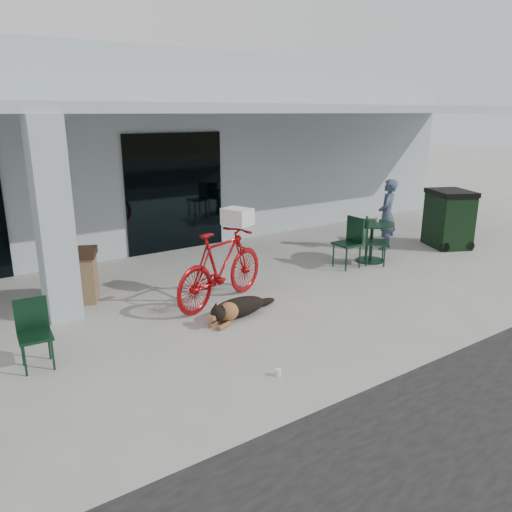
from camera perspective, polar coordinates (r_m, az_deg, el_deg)
ground at (r=7.10m, az=-4.34°, el=-10.18°), size 80.00×80.00×0.00m
building at (r=14.41m, az=-22.23°, el=11.42°), size 22.00×7.00×4.50m
storefront_glass_right at (r=11.76m, az=-9.21°, el=7.16°), size 2.40×0.06×2.70m
column at (r=8.16m, az=-22.14°, el=3.75°), size 0.50×0.50×3.12m
overhang at (r=9.66m, az=-16.05°, el=15.94°), size 22.00×2.80×0.18m
bicycle at (r=8.39m, az=-3.99°, el=-1.24°), size 2.22×1.28×1.29m
laundry_basket at (r=8.53m, az=-2.15°, el=4.52°), size 0.49×0.57×0.28m
dog at (r=7.95m, az=-1.99°, el=-5.74°), size 1.16×0.75×0.37m
cup_near_dog at (r=6.34m, az=2.54°, el=-13.14°), size 0.08×0.08×0.09m
cafe_chair_near at (r=6.92m, az=-23.93°, el=-8.32°), size 0.43×0.47×0.89m
cafe_table_far at (r=11.10m, az=13.04°, el=1.55°), size 1.19×1.19×0.86m
cafe_chair_far_a at (r=10.88m, az=13.52°, el=1.63°), size 0.67×0.67×1.00m
cafe_chair_far_b at (r=10.52m, az=10.38°, el=1.46°), size 0.53×0.48×1.05m
person at (r=12.12m, az=14.75°, el=4.60°), size 0.72×0.66×1.66m
cup_on_table at (r=11.14m, az=13.68°, el=4.09°), size 0.10×0.10×0.10m
trash_receptacle at (r=9.00m, az=-19.34°, el=-2.12°), size 0.72×0.72×0.93m
wheeled_bin at (r=12.84m, az=21.15°, el=4.00°), size 1.21×1.32×1.37m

